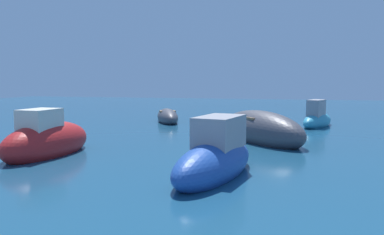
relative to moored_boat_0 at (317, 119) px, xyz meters
name	(u,v)px	position (x,y,z in m)	size (l,w,h in m)	color
moored_boat_0	(317,119)	(0.00, 0.00, 0.00)	(1.96, 3.18, 1.47)	teal
moored_boat_2	(168,117)	(-7.51, 0.13, -0.10)	(2.33, 3.45, 0.91)	#3F3F47
moored_boat_3	(260,130)	(-2.31, -5.02, 0.04)	(4.09, 4.61, 1.42)	#3F3F47
moored_boat_4	(215,158)	(-2.95, -10.40, 0.06)	(1.87, 3.80, 1.60)	#1E479E
moored_boat_8	(47,141)	(-8.25, -9.20, 0.06)	(1.62, 3.55, 1.66)	#B21E1E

